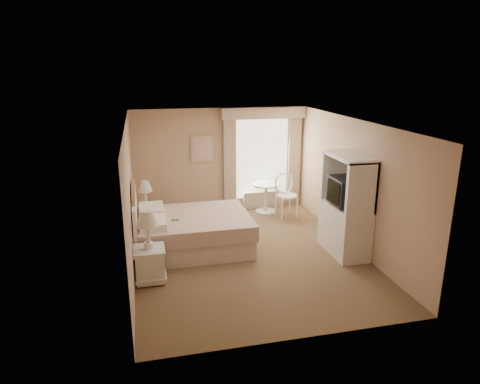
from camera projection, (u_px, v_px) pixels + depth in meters
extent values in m
cube|color=brown|center=(247.00, 253.00, 8.20)|extent=(4.20, 5.50, 0.01)
cube|color=silver|center=(248.00, 122.00, 7.49)|extent=(4.20, 5.50, 0.01)
cube|color=tan|center=(220.00, 160.00, 10.41)|extent=(4.20, 0.01, 2.50)
cube|color=tan|center=(302.00, 252.00, 5.28)|extent=(4.20, 0.01, 2.50)
cube|color=tan|center=(130.00, 198.00, 7.39)|extent=(0.01, 5.50, 2.50)
cube|color=tan|center=(352.00, 184.00, 8.30)|extent=(0.01, 5.50, 2.50)
cube|color=white|center=(262.00, 158.00, 10.61)|extent=(1.30, 0.02, 2.00)
cube|color=tan|center=(230.00, 160.00, 10.39)|extent=(0.30, 0.08, 2.05)
cube|color=tan|center=(294.00, 157.00, 10.75)|extent=(0.30, 0.08, 2.05)
cube|color=tan|center=(264.00, 113.00, 10.21)|extent=(2.05, 0.20, 0.28)
cube|color=beige|center=(262.00, 199.00, 10.83)|extent=(1.00, 0.22, 0.42)
cube|color=tan|center=(202.00, 149.00, 10.20)|extent=(0.52, 0.03, 0.62)
cube|color=beige|center=(202.00, 149.00, 10.18)|extent=(0.42, 0.02, 0.52)
cube|color=tan|center=(192.00, 239.00, 8.38)|extent=(2.18, 1.66, 0.37)
cube|color=beige|center=(192.00, 223.00, 8.29)|extent=(2.24, 1.72, 0.29)
cube|color=white|center=(153.00, 223.00, 7.70)|extent=(0.47, 0.64, 0.15)
cube|color=white|center=(151.00, 209.00, 8.44)|extent=(0.47, 0.64, 0.15)
cube|color=#238231|center=(175.00, 220.00, 8.03)|extent=(0.14, 0.10, 0.01)
cube|color=white|center=(136.00, 225.00, 8.05)|extent=(0.06, 1.76, 1.14)
cylinder|color=#94714F|center=(135.00, 220.00, 8.02)|extent=(0.05, 1.56, 1.56)
cube|color=white|center=(150.00, 266.00, 7.08)|extent=(0.46, 0.46, 0.50)
cube|color=white|center=(149.00, 250.00, 7.00)|extent=(0.50, 0.50, 0.06)
cube|color=white|center=(151.00, 275.00, 7.13)|extent=(0.50, 0.50, 0.05)
cylinder|color=white|center=(149.00, 246.00, 6.97)|extent=(0.16, 0.16, 0.10)
cylinder|color=white|center=(148.00, 234.00, 6.92)|extent=(0.07, 0.07, 0.40)
cone|color=silver|center=(147.00, 218.00, 6.84)|extent=(0.36, 0.36, 0.26)
cube|color=white|center=(147.00, 218.00, 9.37)|extent=(0.41, 0.41, 0.44)
cube|color=white|center=(146.00, 208.00, 9.30)|extent=(0.44, 0.44, 0.05)
cube|color=white|center=(147.00, 225.00, 9.41)|extent=(0.44, 0.44, 0.04)
cylinder|color=white|center=(146.00, 205.00, 9.28)|extent=(0.14, 0.14, 0.09)
cylinder|color=white|center=(145.00, 197.00, 9.23)|extent=(0.06, 0.06, 0.35)
cone|color=silver|center=(145.00, 186.00, 9.16)|extent=(0.32, 0.32, 0.23)
cylinder|color=white|center=(266.00, 211.00, 10.52)|extent=(0.50, 0.50, 0.03)
cylinder|color=white|center=(266.00, 198.00, 10.42)|extent=(0.08, 0.08, 0.68)
cylinder|color=white|center=(266.00, 184.00, 10.33)|extent=(0.68, 0.68, 0.04)
cylinder|color=white|center=(282.00, 210.00, 9.89)|extent=(0.04, 0.04, 0.50)
cylinder|color=white|center=(297.00, 208.00, 10.01)|extent=(0.04, 0.04, 0.50)
cylinder|color=white|center=(276.00, 205.00, 10.24)|extent=(0.04, 0.04, 0.50)
cylinder|color=white|center=(290.00, 203.00, 10.35)|extent=(0.04, 0.04, 0.50)
cylinder|color=white|center=(286.00, 196.00, 10.05)|extent=(0.54, 0.54, 0.04)
torus|color=white|center=(284.00, 183.00, 10.11)|extent=(0.49, 0.17, 0.48)
cylinder|color=white|center=(276.00, 186.00, 10.10)|extent=(0.04, 0.04, 0.45)
cylinder|color=white|center=(291.00, 184.00, 10.22)|extent=(0.04, 0.04, 0.45)
cube|color=white|center=(344.00, 229.00, 8.12)|extent=(0.57, 1.15, 0.94)
cube|color=white|center=(362.00, 189.00, 7.36)|extent=(0.57, 0.08, 0.94)
cube|color=white|center=(335.00, 175.00, 8.35)|extent=(0.57, 0.08, 0.94)
cube|color=white|center=(350.00, 156.00, 7.72)|extent=(0.57, 1.15, 0.06)
cube|color=white|center=(361.00, 181.00, 7.91)|extent=(0.04, 1.15, 0.94)
cube|color=black|center=(346.00, 191.00, 7.90)|extent=(0.50, 0.63, 0.50)
cube|color=black|center=(334.00, 192.00, 7.84)|extent=(0.02, 0.52, 0.42)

